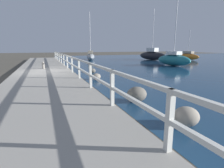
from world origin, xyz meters
The scene contains 12 objects.
ground_plane centered at (0.00, 0.00, 0.00)m, with size 120.00×120.00×0.00m, color #4C473D.
dock_walkway centered at (0.00, 0.00, 0.16)m, with size 3.85×36.00×0.32m.
railing centered at (1.83, 0.00, 1.03)m, with size 0.10×32.50×1.05m.
boulder_water_edge centered at (3.07, -2.85, 0.20)m, with size 0.53×0.47×0.39m.
boulder_mid_strip centered at (3.19, -7.77, 0.28)m, with size 0.75×0.67×0.56m.
boulder_near_dock centered at (3.35, -10.06, 0.25)m, with size 0.68×0.61×0.51m.
boulder_downstream centered at (3.63, 0.11, 0.18)m, with size 0.47×0.42×0.35m.
mooring_bollard centered at (-0.01, 1.72, 0.61)m, with size 0.19×0.19×0.56m.
sailboat_black centered at (16.27, 10.61, 0.77)m, with size 2.45×5.59×7.69m.
sailboat_orange centered at (22.12, 9.07, 0.60)m, with size 1.26×4.29×4.65m.
sailboat_gray centered at (7.31, 15.00, 0.61)m, with size 2.57×5.93×7.42m.
sailboat_teal centered at (13.37, 2.23, 0.69)m, with size 2.10×4.39×7.12m.
Camera 1 is at (0.03, -13.30, 2.00)m, focal length 28.00 mm.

